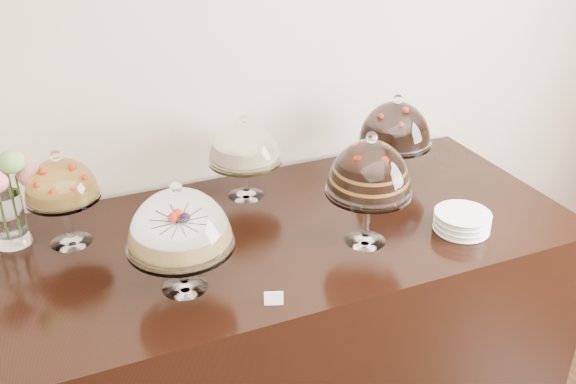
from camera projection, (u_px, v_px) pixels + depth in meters
name	position (u px, v px, depth m)	size (l,w,h in m)	color
wall_back	(163.00, 42.00, 2.48)	(5.00, 0.04, 3.00)	#BFAE9A
display_counter	(283.00, 323.00, 2.62)	(2.20, 1.00, 0.90)	black
cake_stand_sugar_sponge	(179.00, 224.00, 1.97)	(0.34, 0.34, 0.38)	white
cake_stand_choco_layer	(370.00, 172.00, 2.20)	(0.30, 0.30, 0.43)	white
cake_stand_cheesecake	(244.00, 146.00, 2.54)	(0.30, 0.30, 0.35)	white
cake_stand_dark_choco	(396.00, 127.00, 2.69)	(0.31, 0.31, 0.37)	white
cake_stand_fruit_tart	(61.00, 184.00, 2.22)	(0.26, 0.26, 0.36)	white
flower_vase	(3.00, 185.00, 2.21)	(0.27, 0.25, 0.39)	white
plate_stack	(462.00, 222.00, 2.38)	(0.20, 0.20, 0.07)	white
price_card_left	(274.00, 298.00, 1.99)	(0.06, 0.01, 0.04)	white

